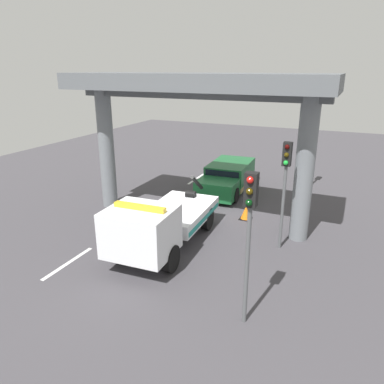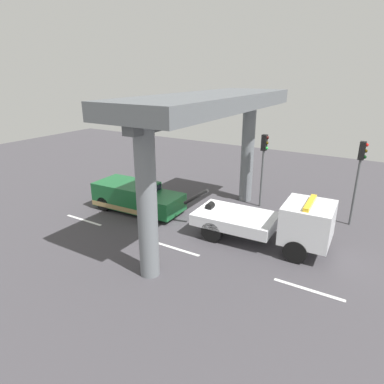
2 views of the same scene
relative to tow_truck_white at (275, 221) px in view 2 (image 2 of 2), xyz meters
name	(u,v)px [view 2 (image 2 of 2)]	position (x,y,z in m)	size (l,w,h in m)	color
ground_plane	(203,228)	(-3.77, -0.04, -1.25)	(60.00, 40.00, 0.10)	#423F44
lane_stripe_west	(84,220)	(-9.77, -2.67, -1.20)	(2.60, 0.16, 0.01)	silver
lane_stripe_mid	(175,248)	(-3.77, -2.67, -1.20)	(2.60, 0.16, 0.01)	silver
lane_stripe_east	(308,290)	(2.23, -2.67, -1.20)	(2.60, 0.16, 0.01)	silver
tow_truck_white	(275,221)	(0.00, 0.00, 0.00)	(7.30, 2.64, 2.46)	white
towed_van_green	(135,197)	(-8.32, -0.04, -0.42)	(5.28, 2.41, 1.58)	#195B2D
overpass_structure	(210,116)	(-3.45, -0.04, 4.51)	(3.60, 11.70, 6.71)	slate
traffic_light_near	(147,143)	(-10.75, 4.27, 1.73)	(0.39, 0.32, 4.01)	#515456
traffic_light_far	(264,155)	(-2.25, 4.27, 1.95)	(0.39, 0.32, 4.32)	#515456
traffic_light_mid	(360,166)	(2.75, 4.27, 2.03)	(0.39, 0.32, 4.44)	#515456
traffic_cone_orange	(210,205)	(-4.56, 2.19, -0.89)	(0.56, 0.56, 0.66)	orange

